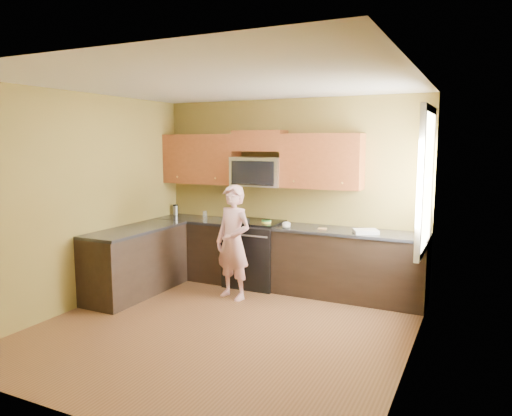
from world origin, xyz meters
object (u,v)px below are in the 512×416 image
Objects in this scene: woman at (233,242)px; travel_mug at (176,215)px; butter_tub at (266,225)px; frying_pan at (240,223)px; stove at (255,253)px; microwave at (258,186)px.

travel_mug is (-1.50, 0.82, 0.16)m from woman.
butter_tub is at bearing -8.08° from travel_mug.
travel_mug reaches higher than frying_pan.
travel_mug is at bearing 157.47° from frying_pan.
woman is 11.31× the size of butter_tub.
stove is at bearing 58.39° from frying_pan.
travel_mug reaches higher than butter_tub.
stove is at bearing -6.18° from travel_mug.
woman is 3.05× the size of frying_pan.
microwave is 4.51× the size of travel_mug.
woman is 9.05× the size of travel_mug.
woman is 1.71m from travel_mug.
microwave reaches higher than butter_tub.
stove is 0.98m from microwave.
stove is 0.55m from frying_pan.
woman is at bearing -28.63° from travel_mug.
frying_pan is at bearing -115.58° from stove.
butter_tub is at bearing 19.89° from frying_pan.
travel_mug is at bearing 173.82° from stove.
frying_pan is (-0.12, -0.25, 0.47)m from stove.
butter_tub is at bearing -43.10° from microwave.
butter_tub is (0.34, 0.16, -0.03)m from frying_pan.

